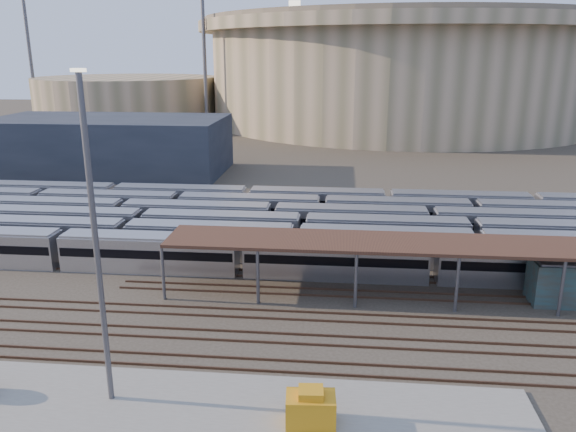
% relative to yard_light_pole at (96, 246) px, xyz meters
% --- Properties ---
extents(ground, '(420.00, 420.00, 0.00)m').
position_rel_yard_light_pole_xyz_m(ground, '(6.65, 14.03, -10.53)').
color(ground, '#383026').
rests_on(ground, ground).
extents(apron, '(50.00, 9.00, 0.20)m').
position_rel_yard_light_pole_xyz_m(apron, '(1.65, -0.97, -10.43)').
color(apron, gray).
rests_on(apron, ground).
extents(subway_trains, '(122.28, 23.90, 3.60)m').
position_rel_yard_light_pole_xyz_m(subway_trains, '(7.36, 32.53, -8.73)').
color(subway_trains, silver).
rests_on(subway_trains, ground).
extents(inspection_shed, '(60.30, 6.00, 5.30)m').
position_rel_yard_light_pole_xyz_m(inspection_shed, '(28.65, 18.03, -5.55)').
color(inspection_shed, '#535358').
rests_on(inspection_shed, ground).
extents(empty_tracks, '(170.00, 9.62, 0.18)m').
position_rel_yard_light_pole_xyz_m(empty_tracks, '(6.65, 9.03, -10.44)').
color(empty_tracks, '#4C3323').
rests_on(empty_tracks, ground).
extents(stadium, '(124.00, 124.00, 32.50)m').
position_rel_yard_light_pole_xyz_m(stadium, '(31.65, 154.03, 5.94)').
color(stadium, tan).
rests_on(stadium, ground).
extents(secondary_arena, '(56.00, 56.00, 14.00)m').
position_rel_yard_light_pole_xyz_m(secondary_arena, '(-53.35, 144.03, -3.53)').
color(secondary_arena, tan).
rests_on(secondary_arena, ground).
extents(service_building, '(42.00, 20.00, 10.00)m').
position_rel_yard_light_pole_xyz_m(service_building, '(-28.35, 69.03, -5.53)').
color(service_building, '#1E232D').
rests_on(service_building, ground).
extents(floodlight_0, '(4.00, 1.00, 38.40)m').
position_rel_yard_light_pole_xyz_m(floodlight_0, '(-23.35, 124.03, 10.12)').
color(floodlight_0, '#535358').
rests_on(floodlight_0, ground).
extents(floodlight_1, '(4.00, 1.00, 38.40)m').
position_rel_yard_light_pole_xyz_m(floodlight_1, '(-78.35, 134.03, 10.12)').
color(floodlight_1, '#535358').
rests_on(floodlight_1, ground).
extents(floodlight_3, '(4.00, 1.00, 38.40)m').
position_rel_yard_light_pole_xyz_m(floodlight_3, '(-3.35, 174.03, 10.12)').
color(floodlight_3, '#535358').
rests_on(floodlight_3, ground).
extents(yard_light_pole, '(0.81, 0.36, 20.50)m').
position_rel_yard_light_pole_xyz_m(yard_light_pole, '(0.00, 0.00, 0.00)').
color(yard_light_pole, '#535358').
rests_on(yard_light_pole, apron).
extents(yellow_equipment, '(3.07, 2.04, 1.84)m').
position_rel_yard_light_pole_xyz_m(yellow_equipment, '(12.87, -1.27, -9.41)').
color(yellow_equipment, '#C68412').
rests_on(yellow_equipment, apron).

